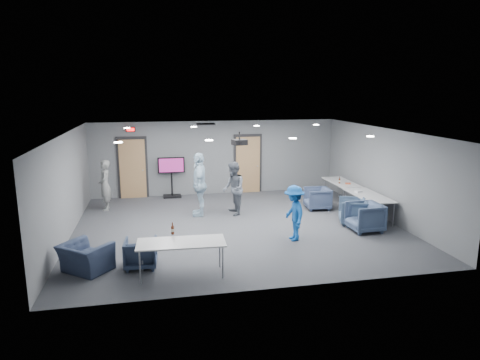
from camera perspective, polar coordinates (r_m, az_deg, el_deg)
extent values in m
plane|color=#383A3F|center=(12.28, -0.42, -6.12)|extent=(9.00, 9.00, 0.00)
plane|color=white|center=(11.73, -0.44, 6.52)|extent=(9.00, 9.00, 0.00)
cube|color=slate|center=(15.81, -3.23, 2.99)|extent=(9.00, 0.02, 2.70)
cube|color=slate|center=(8.17, 5.04, -5.65)|extent=(9.00, 0.02, 2.70)
cube|color=slate|center=(11.93, -22.15, -0.85)|extent=(0.02, 8.00, 2.70)
cube|color=slate|center=(13.52, 18.63, 0.84)|extent=(0.02, 8.00, 2.70)
cube|color=black|center=(15.68, -14.12, 1.57)|extent=(1.06, 0.06, 2.24)
cube|color=#A4804F|center=(15.65, -14.12, 1.44)|extent=(0.90, 0.05, 2.10)
cylinder|color=gray|center=(15.59, -12.83, 1.28)|extent=(0.04, 0.10, 0.04)
cube|color=black|center=(16.04, 1.04, 2.16)|extent=(1.06, 0.06, 2.24)
cube|color=#A4804F|center=(16.01, 1.07, 2.03)|extent=(0.90, 0.05, 2.10)
cylinder|color=gray|center=(16.05, 2.33, 1.87)|extent=(0.04, 0.10, 0.04)
cube|color=black|center=(15.47, -14.38, 6.55)|extent=(0.32, 0.06, 0.16)
cube|color=#FF0C0C|center=(15.43, -14.39, 6.53)|extent=(0.26, 0.02, 0.11)
cube|color=black|center=(14.40, -4.58, 7.44)|extent=(0.60, 0.60, 0.03)
cylinder|color=white|center=(9.75, -15.94, 4.85)|extent=(0.18, 0.18, 0.02)
cylinder|color=white|center=(13.32, -14.84, 6.71)|extent=(0.18, 0.18, 0.02)
cylinder|color=white|center=(9.80, -4.16, 5.31)|extent=(0.18, 0.18, 0.02)
cylinder|color=white|center=(13.36, -6.19, 7.06)|extent=(0.18, 0.18, 0.02)
cylinder|color=white|center=(10.25, 7.05, 5.55)|extent=(0.18, 0.18, 0.02)
cylinder|color=white|center=(13.69, 2.24, 7.24)|extent=(0.18, 0.18, 0.02)
cylinder|color=white|center=(11.05, 16.98, 5.58)|extent=(0.18, 0.18, 0.02)
cylinder|color=white|center=(14.30, 10.11, 7.26)|extent=(0.18, 0.18, 0.02)
imported|color=gray|center=(14.35, -17.56, -0.67)|extent=(0.44, 0.62, 1.62)
imported|color=#565C67|center=(13.16, -0.88, -1.15)|extent=(0.65, 0.82, 1.65)
imported|color=silver|center=(13.13, -5.43, -0.56)|extent=(0.62, 1.20, 1.95)
imported|color=#184F9D|center=(11.05, 7.21, -4.39)|extent=(0.55, 0.94, 1.44)
imported|color=#394663|center=(14.10, 10.26, -2.43)|extent=(0.84, 0.82, 0.70)
imported|color=#3D516A|center=(12.81, 14.91, -4.04)|extent=(1.04, 1.03, 0.74)
imported|color=#3B4B67|center=(12.23, 16.30, -4.77)|extent=(0.89, 0.86, 0.79)
imported|color=#313E56|center=(9.71, -13.10, -9.47)|extent=(0.72, 0.74, 0.64)
imported|color=#323D56|center=(9.83, -19.87, -9.68)|extent=(1.27, 1.25, 0.62)
cube|color=#A9ABAD|center=(14.99, 13.36, -0.28)|extent=(0.73, 1.76, 0.03)
cylinder|color=gray|center=(15.67, 11.14, -1.02)|extent=(0.04, 0.04, 0.70)
cylinder|color=gray|center=(14.26, 13.59, -2.43)|extent=(0.04, 0.04, 0.70)
cylinder|color=gray|center=(15.90, 13.04, -0.92)|extent=(0.04, 0.04, 0.70)
cylinder|color=gray|center=(14.50, 15.64, -2.30)|extent=(0.04, 0.04, 0.70)
cube|color=#A9ABAD|center=(13.34, 16.77, -1.98)|extent=(0.80, 1.92, 0.03)
cylinder|color=gray|center=(14.05, 13.84, -2.66)|extent=(0.04, 0.04, 0.70)
cylinder|color=gray|center=(12.54, 17.26, -4.62)|extent=(0.04, 0.04, 0.70)
cylinder|color=gray|center=(14.33, 16.16, -2.50)|extent=(0.04, 0.04, 0.70)
cylinder|color=gray|center=(12.86, 19.78, -4.39)|extent=(0.04, 0.04, 0.70)
cube|color=#A9ABAD|center=(9.02, -7.85, -8.26)|extent=(1.86, 0.85, 0.03)
cylinder|color=gray|center=(9.47, -2.73, -9.52)|extent=(0.04, 0.04, 0.70)
cylinder|color=gray|center=(9.46, -12.92, -9.85)|extent=(0.04, 0.04, 0.70)
cylinder|color=gray|center=(8.92, -2.32, -10.91)|extent=(0.04, 0.04, 0.70)
cylinder|color=gray|center=(8.91, -13.20, -11.27)|extent=(0.04, 0.04, 0.70)
cylinder|color=#52200E|center=(9.47, -8.98, -6.62)|extent=(0.07, 0.07, 0.18)
cylinder|color=#52200E|center=(9.43, -9.00, -5.85)|extent=(0.02, 0.02, 0.08)
cylinder|color=beige|center=(9.47, -8.98, -6.62)|extent=(0.07, 0.07, 0.06)
cylinder|color=#52200E|center=(14.69, 13.12, -0.14)|extent=(0.06, 0.06, 0.16)
cylinder|color=#52200E|center=(14.67, 13.14, 0.31)|extent=(0.02, 0.02, 0.07)
cylinder|color=beige|center=(14.69, 13.12, -0.14)|extent=(0.06, 0.06, 0.05)
cube|color=#BC502F|center=(14.68, 14.19, -0.44)|extent=(0.21, 0.17, 0.04)
cube|color=silver|center=(13.61, 15.52, -1.47)|extent=(0.25, 0.21, 0.05)
cube|color=black|center=(15.68, -9.02, -2.14)|extent=(0.63, 0.45, 0.06)
cylinder|color=black|center=(15.55, -9.09, -0.15)|extent=(0.06, 0.06, 1.08)
cube|color=black|center=(15.44, -9.16, 1.98)|extent=(0.95, 0.07, 0.56)
cube|color=#791B5C|center=(15.39, -9.15, 1.95)|extent=(0.86, 0.01, 0.49)
cylinder|color=black|center=(11.74, -0.08, 5.94)|extent=(0.04, 0.04, 0.22)
cube|color=black|center=(11.76, -0.08, 5.06)|extent=(0.43, 0.39, 0.15)
cylinder|color=black|center=(11.60, 0.09, 4.96)|extent=(0.08, 0.06, 0.08)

